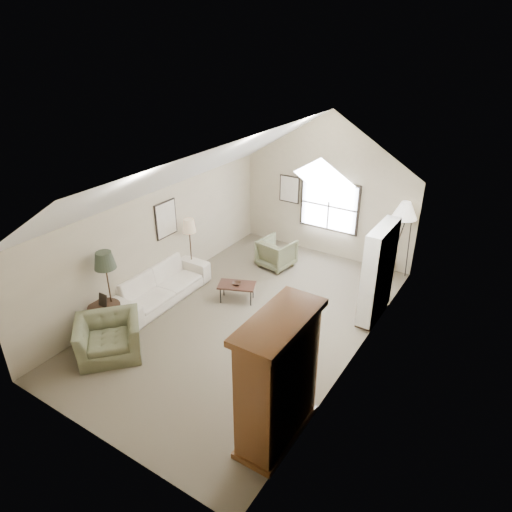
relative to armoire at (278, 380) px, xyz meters
The scene contains 18 objects.
room_shell 3.87m from the armoire, 132.25° to the left, with size 5.01×8.01×4.00m.
window 6.70m from the armoire, 108.11° to the left, with size 1.72×0.08×1.42m, color black.
skylight 4.02m from the armoire, 104.93° to the left, with size 0.80×1.20×0.52m, color white, non-canonical shape.
wall_art 5.98m from the armoire, 133.09° to the left, with size 1.97×3.71×0.88m.
armoire is the anchor object (origin of this frame).
tv_alcove 4.00m from the armoire, 87.71° to the left, with size 0.32×1.30×2.10m, color white.
media_console 4.08m from the armoire, 88.00° to the left, with size 0.34×1.18×0.60m, color #382316.
tv_panel 4.01m from the armoire, 88.00° to the left, with size 0.05×0.90×0.55m, color black.
sofa 4.86m from the armoire, 155.53° to the left, with size 2.67×1.04×0.78m, color beige.
armchair_near 3.84m from the armoire, behind, with size 1.21×1.05×0.78m, color #676D4C.
armchair_far 5.77m from the armoire, 120.33° to the left, with size 0.83×0.86×0.78m, color #70714F.
coffee_table 4.13m from the armoire, 133.71° to the left, with size 0.86×0.48×0.44m, color #3A2017.
bowl 4.09m from the armoire, 133.71° to the left, with size 0.21×0.21×0.05m, color #332215.
side_table 4.46m from the armoire, behind, with size 0.67×0.67×0.67m, color #321B14.
side_chair 6.13m from the armoire, 93.19° to the left, with size 0.43×0.43×1.10m, color brown.
tripod_lamp 6.10m from the armoire, 89.81° to the left, with size 0.61×0.61×2.09m, color white, non-canonical shape.
dark_lamp 4.42m from the armoire, behind, with size 0.45×0.45×1.86m, color #272E20, non-canonical shape.
tan_lamp 5.43m from the armoire, 143.90° to the left, with size 0.33×0.33×1.67m, color tan, non-canonical shape.
Camera 1 is at (4.73, -7.01, 5.83)m, focal length 32.00 mm.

